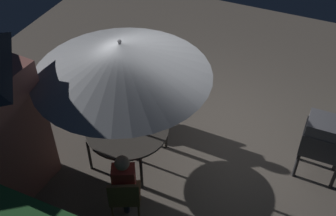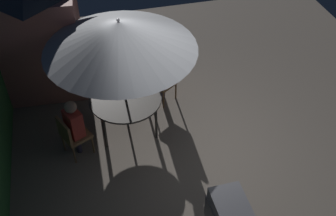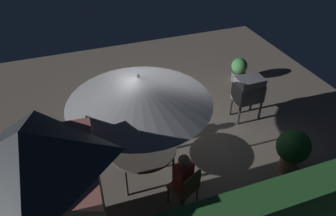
% 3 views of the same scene
% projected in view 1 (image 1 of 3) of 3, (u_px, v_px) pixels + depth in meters
% --- Properties ---
extents(ground_plane, '(11.00, 11.00, 0.00)m').
position_uv_depth(ground_plane, '(194.00, 137.00, 7.88)').
color(ground_plane, '#6B6056').
extents(patio_table, '(1.41, 1.41, 0.73)m').
position_uv_depth(patio_table, '(127.00, 130.00, 7.04)').
color(patio_table, '#47423D').
rests_on(patio_table, ground).
extents(patio_umbrella, '(2.73, 2.73, 2.47)m').
position_uv_depth(patio_umbrella, '(121.00, 59.00, 6.08)').
color(patio_umbrella, '#4C4C51').
rests_on(patio_umbrella, ground).
extents(bbq_grill, '(0.70, 0.50, 1.20)m').
position_uv_depth(bbq_grill, '(325.00, 138.00, 6.67)').
color(bbq_grill, '#47474C').
rests_on(bbq_grill, ground).
extents(chair_near_shed, '(0.62, 0.62, 0.90)m').
position_uv_depth(chair_near_shed, '(125.00, 195.00, 6.23)').
color(chair_near_shed, olive).
rests_on(chair_near_shed, ground).
extents(chair_far_side, '(0.64, 0.64, 0.90)m').
position_uv_depth(chair_far_side, '(121.00, 94.00, 8.01)').
color(chair_far_side, olive).
rests_on(chair_far_side, ground).
extents(person_in_red, '(0.41, 0.36, 1.26)m').
position_uv_depth(person_in_red, '(124.00, 180.00, 6.12)').
color(person_in_red, '#CC3D33').
rests_on(person_in_red, ground).
extents(person_in_blue, '(0.42, 0.39, 1.26)m').
position_uv_depth(person_in_blue, '(121.00, 87.00, 7.78)').
color(person_in_blue, '#3866B2').
rests_on(person_in_blue, ground).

